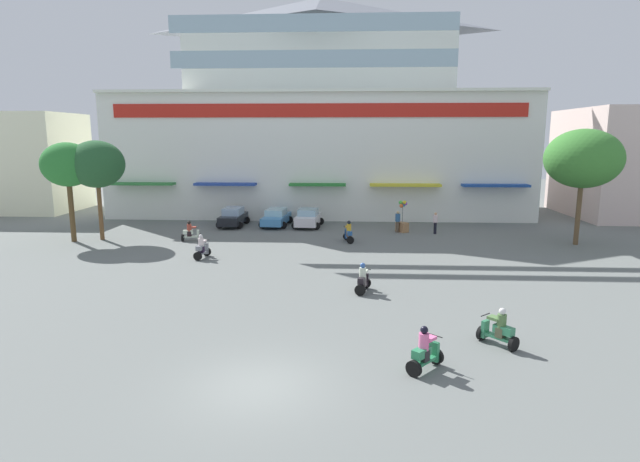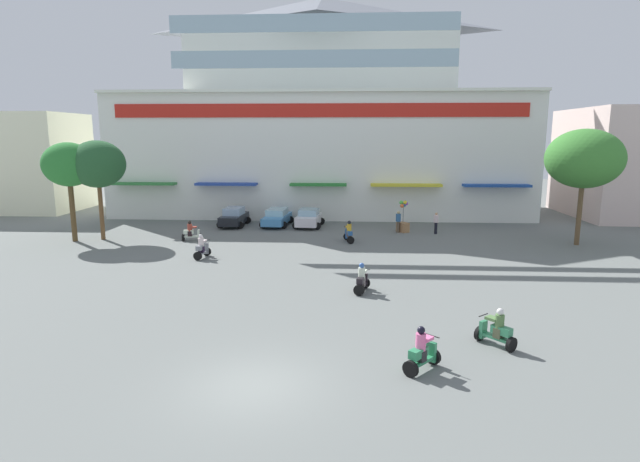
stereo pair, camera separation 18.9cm
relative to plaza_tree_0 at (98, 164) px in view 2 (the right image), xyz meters
The scene contains 18 objects.
ground_plane 17.81m from the plaza_tree_0, 28.68° to the right, with size 128.00×128.00×0.00m, color slate.
colonial_building 22.12m from the plaza_tree_0, 46.99° to the left, with size 37.87×19.60×20.27m.
flank_building_left 21.26m from the plaza_tree_0, 138.68° to the left, with size 13.27×8.11×9.52m.
plaza_tree_0 is the anchor object (origin of this frame).
plaza_tree_1 33.19m from the plaza_tree_0, ahead, with size 4.95×4.99×7.80m.
plaza_tree_2 1.84m from the plaza_tree_0, 156.75° to the right, with size 3.61×3.10×6.91m.
parked_car_0 11.15m from the plaza_tree_0, 36.50° to the left, with size 2.32×4.06×1.54m.
parked_car_1 14.10m from the plaza_tree_0, 28.64° to the left, with size 2.52×4.60×1.42m.
parked_car_2 16.21m from the plaza_tree_0, 22.50° to the left, with size 2.50×3.97×1.50m.
scooter_rider_1 18.26m from the plaza_tree_0, ahead, with size 0.79×1.52×1.54m.
scooter_rider_2 11.24m from the plaza_tree_0, 30.93° to the right, with size 0.76×1.46×1.50m.
scooter_rider_3 28.55m from the plaza_tree_0, 44.77° to the right, with size 1.32×1.40×1.50m.
scooter_rider_4 22.18m from the plaza_tree_0, 32.40° to the right, with size 0.84×1.44×1.45m.
scooter_rider_5 8.07m from the plaza_tree_0, ahead, with size 1.40×0.73×1.45m.
scooter_rider_6 29.32m from the plaza_tree_0, 37.77° to the right, with size 1.32×1.41×1.42m.
pedestrian_0 22.21m from the plaza_tree_0, 10.34° to the left, with size 0.51×0.51×1.68m.
pedestrian_1 24.87m from the plaza_tree_0, ahead, with size 0.37×0.37×1.65m.
balloon_vendor_cart 22.65m from the plaza_tree_0, 10.75° to the left, with size 1.03×1.08×2.49m.
Camera 2 is at (2.75, -13.91, 7.29)m, focal length 28.70 mm.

